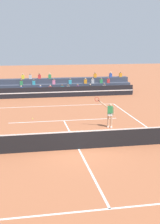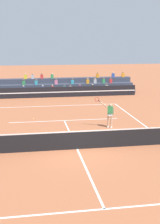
% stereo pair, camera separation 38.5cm
% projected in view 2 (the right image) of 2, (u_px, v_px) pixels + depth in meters
% --- Properties ---
extents(ground_plane, '(120.00, 120.00, 0.00)m').
position_uv_depth(ground_plane, '(77.00, 149.00, 17.45)').
color(ground_plane, '#AD603D').
extents(court_lines, '(11.10, 23.90, 0.01)m').
position_uv_depth(court_lines, '(77.00, 149.00, 17.45)').
color(court_lines, white).
rests_on(court_lines, ground).
extents(tennis_net, '(12.00, 0.10, 1.10)m').
position_uv_depth(tennis_net, '(77.00, 140.00, 17.32)').
color(tennis_net, black).
rests_on(tennis_net, ground).
extents(sponsor_banner_wall, '(18.00, 0.26, 1.10)m').
position_uv_depth(sponsor_banner_wall, '(54.00, 92.00, 33.14)').
color(sponsor_banner_wall, black).
rests_on(sponsor_banner_wall, ground).
extents(bleacher_stand, '(18.75, 2.85, 2.28)m').
position_uv_depth(bleacher_stand, '(52.00, 88.00, 35.55)').
color(bleacher_stand, '#383D4C').
rests_on(bleacher_stand, ground).
extents(tennis_player, '(1.39, 0.50, 2.21)m').
position_uv_depth(tennis_player, '(110.00, 114.00, 21.52)').
color(tennis_player, tan).
rests_on(tennis_player, ground).
extents(tennis_ball, '(0.07, 0.07, 0.07)m').
position_uv_depth(tennis_ball, '(33.00, 118.00, 24.11)').
color(tennis_ball, '#C6DB33').
rests_on(tennis_ball, ground).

